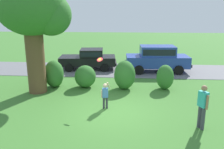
{
  "coord_description": "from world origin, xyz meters",
  "views": [
    {
      "loc": [
        0.74,
        -9.95,
        4.41
      ],
      "look_at": [
        -0.16,
        2.34,
        1.1
      ],
      "focal_mm": 38.37,
      "sensor_mm": 36.0,
      "label": 1
    }
  ],
  "objects": [
    {
      "name": "parked_suv",
      "position": [
        2.78,
        7.51,
        1.08
      ],
      "size": [
        4.78,
        2.27,
        1.92
      ],
      "color": "#28429E",
      "rests_on": "ground"
    },
    {
      "name": "adult_onlooker",
      "position": [
        3.53,
        -1.33,
        0.98
      ],
      "size": [
        0.35,
        0.49,
        1.74
      ],
      "color": "#3F3F4C",
      "rests_on": "ground"
    },
    {
      "name": "parked_sedan",
      "position": [
        -2.36,
        7.94,
        0.85
      ],
      "size": [
        4.54,
        2.39,
        1.56
      ],
      "color": "black",
      "rests_on": "ground"
    },
    {
      "name": "oak_tree_large",
      "position": [
        -4.21,
        2.51,
        4.35
      ],
      "size": [
        3.86,
        3.6,
        6.17
      ],
      "color": "brown",
      "rests_on": "ground"
    },
    {
      "name": "ground_plane",
      "position": [
        0.0,
        0.0,
        0.0
      ],
      "size": [
        80.0,
        80.0,
        0.0
      ],
      "primitive_type": "plane",
      "color": "#3D752D"
    },
    {
      "name": "shrub_centre_left",
      "position": [
        -1.82,
        3.45,
        0.65
      ],
      "size": [
        1.24,
        1.25,
        1.31
      ],
      "color": "#33702B",
      "rests_on": "ground"
    },
    {
      "name": "frisbee",
      "position": [
        -0.63,
        0.92,
        2.19
      ],
      "size": [
        0.31,
        0.26,
        0.22
      ],
      "color": "red"
    },
    {
      "name": "driveway_strip",
      "position": [
        0.0,
        7.76,
        0.01
      ],
      "size": [
        28.0,
        4.4,
        0.02
      ],
      "primitive_type": "cube",
      "color": "slate",
      "rests_on": "ground"
    },
    {
      "name": "shrub_centre",
      "position": [
        0.49,
        3.32,
        0.77
      ],
      "size": [
        1.22,
        1.32,
        1.66
      ],
      "color": "#33702B",
      "rests_on": "ground"
    },
    {
      "name": "shrub_near_tree",
      "position": [
        -3.66,
        3.38,
        0.74
      ],
      "size": [
        1.13,
        1.22,
        1.59
      ],
      "color": "#33702B",
      "rests_on": "ground"
    },
    {
      "name": "shrub_centre_right",
      "position": [
        2.81,
        3.43,
        0.71
      ],
      "size": [
        0.98,
        1.09,
        1.42
      ],
      "color": "#33702B",
      "rests_on": "ground"
    },
    {
      "name": "child_thrower",
      "position": [
        -0.33,
        0.34,
        0.72
      ],
      "size": [
        0.43,
        0.31,
        1.29
      ],
      "color": "#383842",
      "rests_on": "ground"
    }
  ]
}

